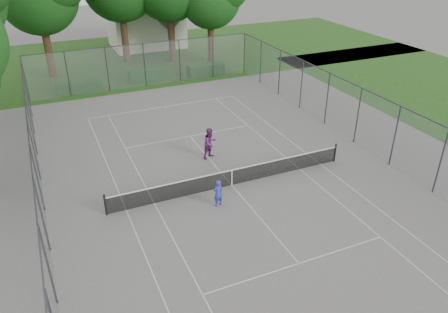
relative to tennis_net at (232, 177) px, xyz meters
name	(u,v)px	position (x,y,z in m)	size (l,w,h in m)	color
ground	(232,185)	(0.00, 0.00, -0.51)	(120.00, 120.00, 0.00)	#62605E
grass_far	(123,58)	(0.00, 26.00, -0.51)	(60.00, 20.00, 0.00)	#1E4513
court_markings	(232,185)	(0.00, 0.00, -0.50)	(11.03, 23.83, 0.01)	beige
tennis_net	(232,177)	(0.00, 0.00, 0.00)	(12.87, 0.10, 1.10)	black
perimeter_fence	(232,154)	(0.00, 0.00, 1.30)	(18.08, 34.08, 3.52)	#38383D
hedge_left	(79,86)	(-5.28, 17.77, -0.08)	(3.47, 1.04, 0.87)	#154217
hedge_mid	(148,75)	(0.50, 18.30, -0.01)	(3.17, 0.91, 1.00)	#154217
hedge_right	(206,70)	(5.58, 17.73, -0.04)	(3.16, 1.16, 0.95)	#154217
house	(145,11)	(3.56, 29.88, 3.19)	(7.38, 5.72, 9.19)	silver
girl_player	(218,193)	(-1.35, -1.37, 0.18)	(0.51, 0.33, 1.39)	#323ABD
woman_player	(210,143)	(0.15, 3.28, 0.40)	(0.88, 0.69, 1.81)	#6A246E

